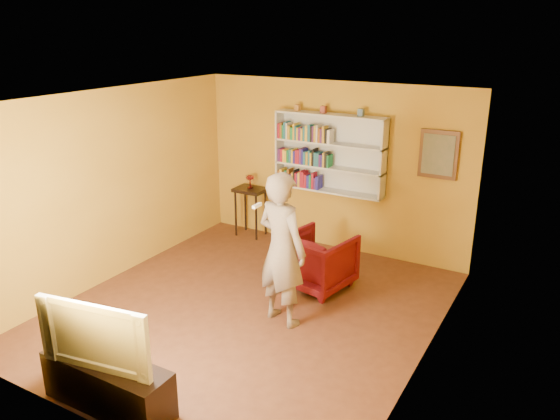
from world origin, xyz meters
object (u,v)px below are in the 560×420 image
Objects in this scene: person at (282,249)px; television at (102,331)px; armchair at (318,261)px; tv_cabinet at (108,384)px; ruby_lustre at (250,179)px; bookshelf at (331,153)px; console_table at (250,196)px.

television is at bearing 87.66° from person.
person reaches higher than armchair.
television is (0.00, 0.00, 0.58)m from tv_cabinet.
ruby_lustre is 4.68m from television.
armchair is at bearing -70.77° from bookshelf.
ruby_lustre reaches higher than tv_cabinet.
bookshelf is 2.07× the size of armchair.
bookshelf is 1.32× the size of tv_cabinet.
bookshelf reaches higher than console_table.
person is 1.64× the size of television.
bookshelf is at bearing -60.09° from armchair.
tv_cabinet is at bearing 87.66° from person.
person is 2.43m from tv_cabinet.
console_table is at bearing -26.57° from ruby_lustre.
bookshelf reaches higher than person.
bookshelf is 1.54× the size of television.
bookshelf is 1.54m from ruby_lustre.
bookshelf is at bearing 78.89° from television.
armchair is 1.20m from person.
ruby_lustre reaches higher than armchair.
bookshelf is at bearing -64.61° from person.
person is at bearing -49.85° from console_table.
ruby_lustre is 2.97m from person.
person is at bearing -78.38° from bookshelf.
tv_cabinet is (-0.14, -4.66, -1.35)m from bookshelf.
television is (-0.64, -2.23, -0.13)m from person.
person is (0.50, -2.43, -0.64)m from bookshelf.
bookshelf is 2.11× the size of console_table.
person is at bearing 73.89° from tv_cabinet.
console_table is at bearing -173.57° from bookshelf.
ruby_lustre is 4.74m from tv_cabinet.
armchair is 3.35m from tv_cabinet.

